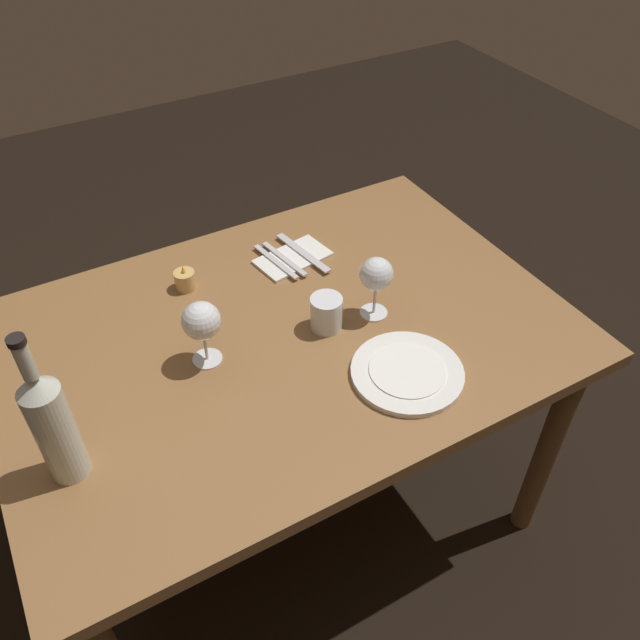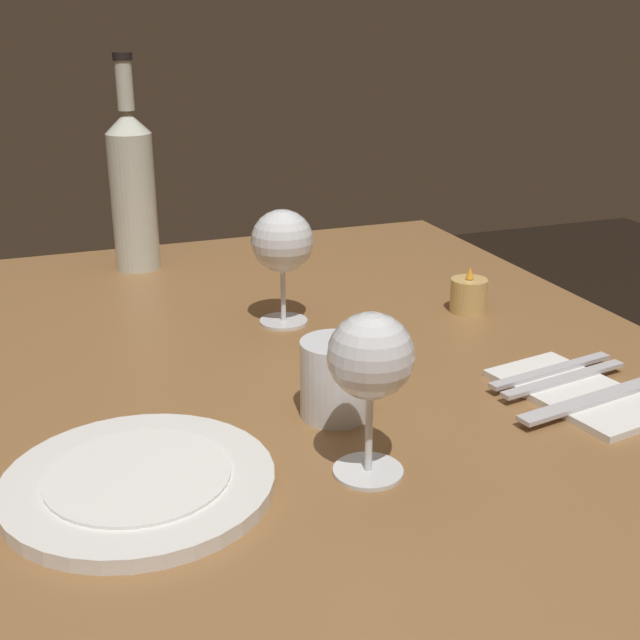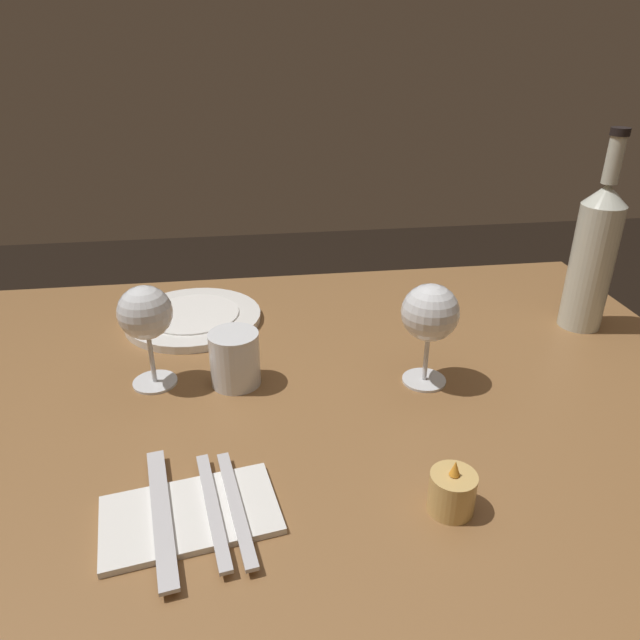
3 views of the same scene
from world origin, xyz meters
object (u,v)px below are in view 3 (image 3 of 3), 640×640
object	(u,v)px
fork_inner	(213,508)
dinner_plate	(193,318)
wine_glass_left	(429,314)
votive_candle	(452,493)
fork_outer	(236,506)
wine_glass_right	(145,315)
water_tumbler	(235,361)
table_knife	(161,513)
folded_napkin	(190,515)
wine_bottle	(593,254)

from	to	relation	value
fork_inner	dinner_plate	bearing A→B (deg)	-84.45
wine_glass_left	dinner_plate	world-z (taller)	wine_glass_left
votive_candle	fork_outer	world-z (taller)	votive_candle
wine_glass_right	water_tumbler	xyz separation A→B (m)	(-0.12, 0.01, -0.08)
water_tumbler	fork_outer	bearing A→B (deg)	89.35
wine_glass_right	votive_candle	size ratio (longest dim) A/B	2.36
wine_glass_right	fork_outer	xyz separation A→B (m)	(-0.12, 0.28, -0.10)
wine_glass_left	fork_inner	world-z (taller)	wine_glass_left
wine_glass_right	table_knife	distance (m)	0.30
wine_glass_left	votive_candle	distance (m)	0.28
wine_glass_left	folded_napkin	distance (m)	0.42
wine_glass_right	fork_inner	bearing A→B (deg)	108.25
wine_glass_left	fork_outer	distance (m)	0.38
fork_outer	wine_bottle	bearing A→B (deg)	-148.42
folded_napkin	wine_glass_left	bearing A→B (deg)	-144.69
wine_glass_right	wine_glass_left	bearing A→B (deg)	173.41
wine_glass_left	water_tumbler	size ratio (longest dim) A/B	1.89
folded_napkin	fork_outer	xyz separation A→B (m)	(-0.05, 0.00, 0.01)
votive_candle	folded_napkin	world-z (taller)	votive_candle
dinner_plate	folded_napkin	world-z (taller)	dinner_plate
table_knife	water_tumbler	bearing A→B (deg)	-107.15
water_tumbler	table_knife	xyz separation A→B (m)	(0.08, 0.27, -0.03)
fork_inner	table_knife	world-z (taller)	same
dinner_plate	folded_napkin	xyz separation A→B (m)	(-0.02, 0.49, -0.00)
votive_candle	wine_bottle	bearing A→B (deg)	-133.17
dinner_plate	wine_glass_right	bearing A→B (deg)	77.23
votive_candle	fork_inner	world-z (taller)	votive_candle
water_tumbler	votive_candle	bearing A→B (deg)	128.35
wine_glass_left	wine_bottle	distance (m)	0.36
folded_napkin	fork_inner	size ratio (longest dim) A/B	1.15
table_knife	fork_outer	bearing A→B (deg)	180.00
wine_glass_right	folded_napkin	size ratio (longest dim) A/B	0.77
wine_bottle	fork_outer	world-z (taller)	wine_bottle
votive_candle	fork_inner	distance (m)	0.26
wine_glass_left	fork_inner	xyz separation A→B (m)	(0.31, 0.24, -0.10)
wine_glass_right	water_tumbler	size ratio (longest dim) A/B	1.88
wine_bottle	folded_napkin	distance (m)	0.78
wine_glass_left	water_tumbler	xyz separation A→B (m)	(0.28, -0.03, -0.08)
fork_inner	folded_napkin	bearing A→B (deg)	0.00
wine_glass_left	votive_candle	bearing A→B (deg)	79.54
table_knife	dinner_plate	bearing A→B (deg)	-90.89
wine_glass_right	water_tumbler	world-z (taller)	wine_glass_right
wine_glass_left	wine_glass_right	distance (m)	0.41
wine_bottle	votive_candle	distance (m)	0.57
dinner_plate	fork_outer	size ratio (longest dim) A/B	1.36
dinner_plate	fork_outer	bearing A→B (deg)	98.44
water_tumbler	votive_candle	distance (m)	0.38
votive_candle	folded_napkin	distance (m)	0.29
wine_glass_right	votive_candle	distance (m)	0.48
wine_bottle	dinner_plate	world-z (taller)	wine_bottle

